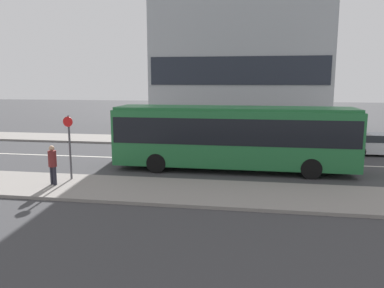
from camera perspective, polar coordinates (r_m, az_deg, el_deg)
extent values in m
plane|color=#3A3A3D|center=(21.40, -2.97, -2.37)|extent=(120.00, 120.00, 0.00)
cube|color=gray|center=(15.52, -7.89, -6.88)|extent=(44.00, 3.50, 0.13)
cube|color=gray|center=(27.42, -0.20, 0.46)|extent=(44.00, 3.50, 0.13)
cube|color=silver|center=(21.40, -2.97, -2.36)|extent=(41.80, 0.16, 0.01)
cube|color=#9EA3A8|center=(33.52, 7.40, 18.19)|extent=(14.57, 6.37, 18.91)
cube|color=#1E232D|center=(29.95, 7.00, 11.04)|extent=(13.99, 0.08, 2.20)
cube|color=#236B38|center=(18.66, 6.27, 1.03)|extent=(11.74, 2.47, 2.72)
cube|color=black|center=(18.60, 6.29, 2.27)|extent=(11.50, 2.50, 1.25)
cube|color=#236B38|center=(18.50, 6.35, 5.41)|extent=(11.56, 2.27, 0.14)
cube|color=black|center=(19.82, -10.99, 2.13)|extent=(0.05, 2.17, 1.63)
cube|color=yellow|center=(19.72, -11.07, 4.74)|extent=(0.04, 1.73, 0.32)
cylinder|color=black|center=(18.34, -5.44, -2.91)|extent=(0.96, 0.28, 0.96)
cylinder|color=black|center=(20.47, -3.85, -1.56)|extent=(0.96, 0.28, 0.96)
cylinder|color=black|center=(17.96, 17.69, -3.60)|extent=(0.96, 0.28, 0.96)
cylinder|color=black|center=(20.13, 16.78, -2.15)|extent=(0.96, 0.28, 0.96)
cube|color=silver|center=(25.41, 26.48, -0.34)|extent=(3.92, 1.88, 0.68)
cube|color=#21262B|center=(25.29, 26.32, 0.91)|extent=(2.16, 1.65, 0.43)
cylinder|color=black|center=(24.30, 24.29, -1.05)|extent=(0.60, 0.18, 0.60)
cylinder|color=black|center=(25.91, 23.34, -0.36)|extent=(0.60, 0.18, 0.60)
cylinder|color=#23232D|center=(16.87, -20.56, -4.48)|extent=(0.15, 0.15, 0.78)
cylinder|color=#23232D|center=(16.71, -20.18, -4.59)|extent=(0.15, 0.15, 0.78)
cylinder|color=maroon|center=(16.63, -20.52, -2.11)|extent=(0.34, 0.34, 0.67)
sphere|color=tan|center=(16.55, -20.61, -0.59)|extent=(0.22, 0.22, 0.22)
cylinder|color=#4C4C51|center=(17.28, -18.11, -0.52)|extent=(0.09, 0.09, 2.84)
cylinder|color=red|center=(17.07, -18.41, 3.24)|extent=(0.44, 0.03, 0.44)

